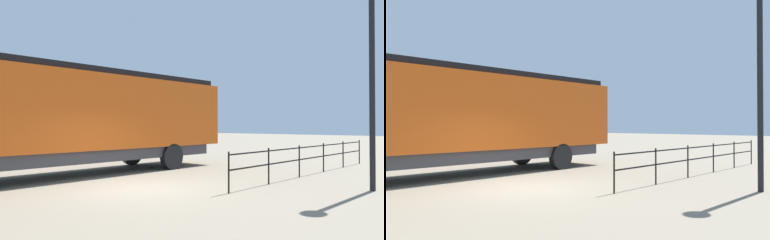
# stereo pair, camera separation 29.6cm
# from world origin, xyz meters

# --- Properties ---
(ground_plane) EXTENTS (120.00, 120.00, 0.00)m
(ground_plane) POSITION_xyz_m (0.00, 0.00, 0.00)
(ground_plane) COLOR gray
(locomotive) EXTENTS (3.03, 16.51, 4.01)m
(locomotive) POSITION_xyz_m (-4.11, -0.84, 2.26)
(locomotive) COLOR #D15114
(locomotive) RESTS_ON ground_plane
(lamp_post) EXTENTS (0.57, 0.57, 6.24)m
(lamp_post) POSITION_xyz_m (5.21, 4.30, 4.58)
(lamp_post) COLOR black
(lamp_post) RESTS_ON ground_plane
(platform_fence) EXTENTS (0.05, 10.70, 1.16)m
(platform_fence) POSITION_xyz_m (2.38, 6.49, 0.76)
(platform_fence) COLOR black
(platform_fence) RESTS_ON ground_plane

